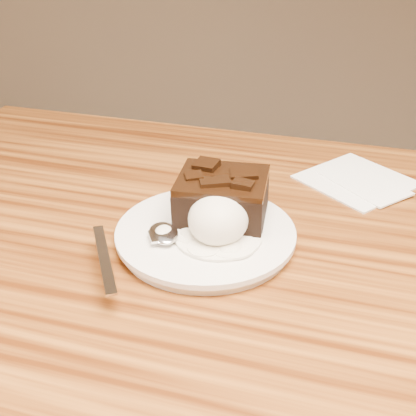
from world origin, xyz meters
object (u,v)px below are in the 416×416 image
(spoon, at_px, (164,234))
(napkin, at_px, (356,180))
(brownie, at_px, (222,200))
(ice_cream_scoop, at_px, (218,219))
(plate, at_px, (206,236))

(spoon, distance_m, napkin, 0.31)
(brownie, bearing_deg, napkin, 49.68)
(ice_cream_scoop, height_order, spoon, ice_cream_scoop)
(brownie, xyz_separation_m, napkin, (0.15, 0.18, -0.04))
(napkin, bearing_deg, ice_cream_scoop, -122.85)
(brownie, bearing_deg, plate, -108.15)
(ice_cream_scoop, relative_size, napkin, 0.54)
(spoon, xyz_separation_m, napkin, (0.20, 0.24, -0.02))
(brownie, height_order, ice_cream_scoop, ice_cream_scoop)
(spoon, bearing_deg, napkin, 17.92)
(brownie, height_order, spoon, brownie)
(plate, bearing_deg, ice_cream_scoop, -31.84)
(brownie, distance_m, napkin, 0.23)
(ice_cream_scoop, xyz_separation_m, spoon, (-0.06, -0.02, -0.02))
(plate, height_order, napkin, plate)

